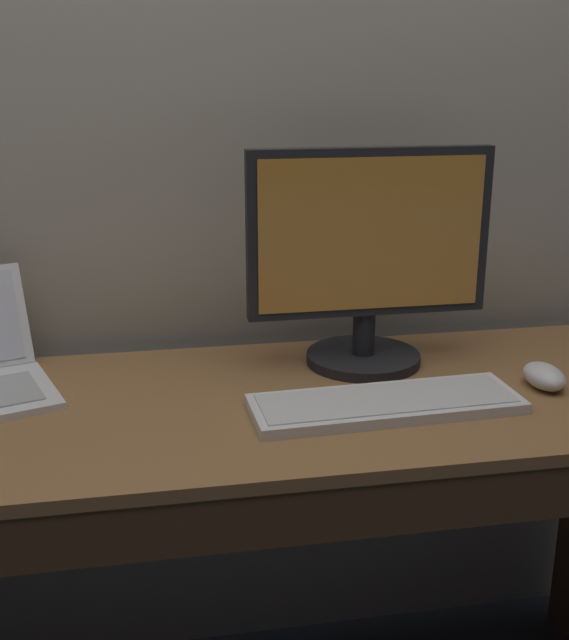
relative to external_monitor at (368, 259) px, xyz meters
name	(u,v)px	position (x,y,z in m)	size (l,w,h in m)	color
desk	(220,529)	(-0.30, -0.14, -0.44)	(1.75, 0.57, 0.75)	olive
external_monitor	(368,259)	(0.00, 0.00, 0.00)	(0.45, 0.22, 0.41)	black
wired_keyboard	(386,403)	(-0.02, -0.20, -0.20)	(0.46, 0.17, 0.02)	white
computer_mouse	(544,376)	(0.28, -0.16, -0.19)	(0.06, 0.10, 0.04)	white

